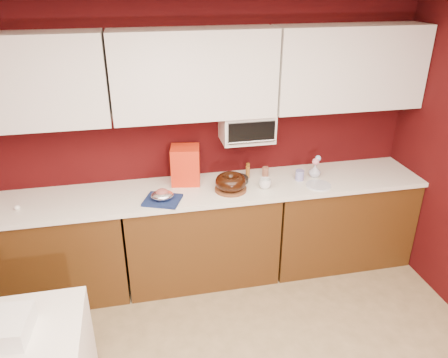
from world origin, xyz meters
TOP-DOWN VIEW (x-y plane):
  - ceiling at (0.00, 0.00)m, footprint 4.00×4.50m
  - wall_back at (0.00, 2.25)m, footprint 4.00×0.02m
  - base_cabinet_left at (-1.33, 1.94)m, footprint 1.31×0.58m
  - base_cabinet_center at (0.00, 1.94)m, footprint 1.31×0.58m
  - base_cabinet_right at (1.33, 1.94)m, footprint 1.31×0.58m
  - countertop at (0.00, 1.94)m, footprint 4.00×0.62m
  - upper_cabinet_left at (-1.33, 2.08)m, footprint 1.31×0.33m
  - upper_cabinet_center at (0.00, 2.08)m, footprint 1.31×0.33m
  - upper_cabinet_right at (1.33, 2.08)m, footprint 1.31×0.33m
  - toaster_oven at (0.45, 2.10)m, footprint 0.45×0.30m
  - toaster_oven_door at (0.45, 1.94)m, footprint 0.40×0.02m
  - toaster_oven_handle at (0.45, 1.93)m, footprint 0.42×0.02m
  - cake_base at (0.25, 1.85)m, footprint 0.31×0.31m
  - bundt_cake at (0.25, 1.85)m, footprint 0.34×0.34m
  - navy_towel at (-0.33, 1.78)m, footprint 0.35×0.33m
  - foil_ham_nest at (-0.33, 1.78)m, footprint 0.23×0.21m
  - roasted_ham at (-0.33, 1.78)m, footprint 0.12×0.10m
  - pandoro_box at (-0.10, 2.09)m, footprint 0.28×0.26m
  - dark_pan at (0.34, 2.02)m, footprint 0.28×0.28m
  - coffee_mug at (0.55, 1.84)m, footprint 0.13×0.13m
  - blue_jar at (0.90, 1.93)m, footprint 0.09×0.09m
  - flower_vase at (1.06, 1.97)m, footprint 0.10×0.10m
  - flower_pink at (1.06, 1.97)m, footprint 0.06×0.06m
  - flower_blue at (1.09, 1.99)m, footprint 0.05×0.05m
  - china_plate at (1.02, 1.78)m, footprint 0.22×0.22m
  - amber_bottle at (0.46, 2.07)m, footprint 0.04×0.04m
  - paper_cup at (0.63, 2.08)m, footprint 0.07×0.07m
  - egg_right at (-1.46, 1.87)m, footprint 0.05×0.04m
  - amber_bottle_tall at (0.48, 2.13)m, footprint 0.04×0.04m

SIDE VIEW (x-z plane):
  - base_cabinet_left at x=-1.33m, z-range 0.00..0.86m
  - base_cabinet_center at x=0.00m, z-range 0.00..0.86m
  - base_cabinet_right at x=1.33m, z-range 0.00..0.86m
  - countertop at x=0.00m, z-range 0.86..0.90m
  - china_plate at x=1.02m, z-range 0.90..0.91m
  - navy_towel at x=-0.33m, z-range 0.90..0.92m
  - cake_base at x=0.25m, z-range 0.90..0.93m
  - dark_pan at x=0.34m, z-range 0.90..0.94m
  - egg_right at x=-1.46m, z-range 0.90..0.94m
  - paper_cup at x=0.63m, z-range 0.90..0.99m
  - blue_jar at x=0.90m, z-range 0.90..0.99m
  - coffee_mug at x=0.55m, z-range 0.90..1.00m
  - amber_bottle at x=0.46m, z-range 0.90..1.01m
  - foil_ham_nest at x=-0.33m, z-range 0.92..0.99m
  - amber_bottle_tall at x=0.48m, z-range 0.90..1.02m
  - flower_vase at x=1.06m, z-range 0.90..1.03m
  - bundt_cake at x=0.25m, z-range 0.93..1.03m
  - roasted_ham at x=-0.33m, z-range 0.95..1.01m
  - flower_pink at x=1.06m, z-range 1.02..1.08m
  - pandoro_box at x=-0.10m, z-range 0.90..1.23m
  - flower_blue at x=1.09m, z-range 1.04..1.10m
  - wall_back at x=0.00m, z-range 0.00..2.50m
  - toaster_oven_handle at x=0.45m, z-range 1.29..1.31m
  - toaster_oven at x=0.45m, z-range 1.25..1.50m
  - toaster_oven_door at x=0.45m, z-range 1.28..1.47m
  - upper_cabinet_left at x=-1.33m, z-range 1.50..2.20m
  - upper_cabinet_center at x=0.00m, z-range 1.50..2.20m
  - upper_cabinet_right at x=1.33m, z-range 1.50..2.20m
  - ceiling at x=0.00m, z-range 2.49..2.51m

